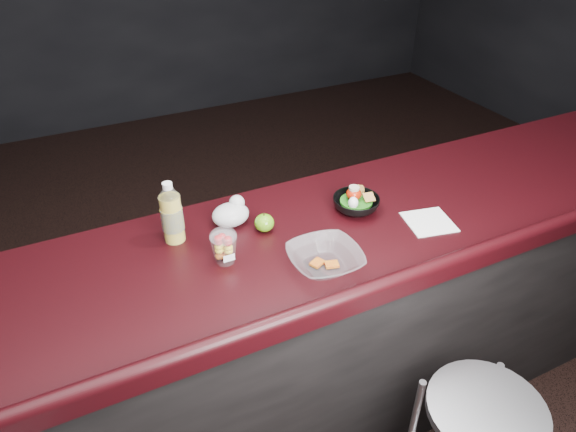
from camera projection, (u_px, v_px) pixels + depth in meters
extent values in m
cube|color=black|center=(287.00, 346.00, 2.05)|extent=(4.00, 0.65, 0.98)
cube|color=black|center=(286.00, 244.00, 1.76)|extent=(4.06, 0.71, 0.04)
cylinder|color=silver|center=(487.00, 410.00, 1.54)|extent=(0.43, 0.43, 0.03)
cylinder|color=silver|center=(478.00, 430.00, 1.89)|extent=(0.02, 0.02, 0.72)
cylinder|color=gold|center=(172.00, 219.00, 1.71)|extent=(0.07, 0.07, 0.17)
cylinder|color=white|center=(172.00, 219.00, 1.71)|extent=(0.07, 0.07, 0.17)
cone|color=white|center=(168.00, 193.00, 1.65)|extent=(0.07, 0.07, 0.03)
cylinder|color=white|center=(167.00, 186.00, 1.64)|extent=(0.03, 0.03, 0.02)
cylinder|color=#072D99|center=(172.00, 219.00, 1.71)|extent=(0.07, 0.07, 0.08)
ellipsoid|color=white|center=(223.00, 236.00, 1.60)|extent=(0.09, 0.09, 0.05)
ellipsoid|color=#367A0E|center=(264.00, 223.00, 1.78)|extent=(0.07, 0.07, 0.06)
cylinder|color=black|center=(264.00, 215.00, 1.76)|extent=(0.01, 0.01, 0.01)
ellipsoid|color=silver|center=(231.00, 215.00, 1.81)|extent=(0.13, 0.11, 0.08)
sphere|color=silver|center=(237.00, 203.00, 1.82)|extent=(0.06, 0.06, 0.06)
imported|color=black|center=(356.00, 204.00, 1.89)|extent=(0.18, 0.18, 0.05)
cylinder|color=#0F470C|center=(356.00, 201.00, 1.89)|extent=(0.12, 0.12, 0.01)
ellipsoid|color=#9F1C06|center=(354.00, 194.00, 1.88)|extent=(0.06, 0.06, 0.05)
cylinder|color=beige|center=(354.00, 188.00, 1.87)|extent=(0.04, 0.04, 0.01)
ellipsoid|color=white|center=(353.00, 203.00, 1.85)|extent=(0.04, 0.04, 0.05)
imported|color=silver|center=(325.00, 259.00, 1.62)|extent=(0.25, 0.25, 0.06)
cube|color=#990F0C|center=(317.00, 263.00, 1.63)|extent=(0.05, 0.05, 0.01)
cube|color=#990F0C|center=(332.00, 264.00, 1.62)|extent=(0.05, 0.04, 0.01)
cube|color=white|center=(429.00, 222.00, 1.84)|extent=(0.19, 0.19, 0.00)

